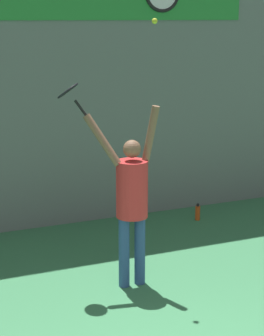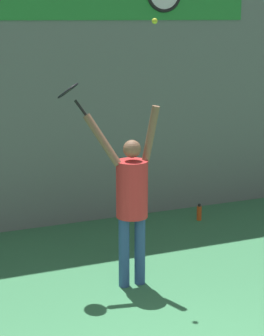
{
  "view_description": "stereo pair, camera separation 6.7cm",
  "coord_description": "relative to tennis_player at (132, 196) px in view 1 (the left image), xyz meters",
  "views": [
    {
      "loc": [
        -2.22,
        -3.43,
        3.16
      ],
      "look_at": [
        0.48,
        2.87,
        1.47
      ],
      "focal_mm": 65.0,
      "sensor_mm": 36.0,
      "label": 1
    },
    {
      "loc": [
        -2.16,
        -3.46,
        3.16
      ],
      "look_at": [
        0.48,
        2.87,
        1.47
      ],
      "focal_mm": 65.0,
      "sensor_mm": 36.0,
      "label": 2
    }
  ],
  "objects": [
    {
      "name": "water_bottle",
      "position": [
        1.93,
        1.82,
        -1.01
      ],
      "size": [
        0.08,
        0.08,
        0.27
      ],
      "color": "#D84C19",
      "rests_on": "ground_plane"
    },
    {
      "name": "tennis_player",
      "position": [
        0.0,
        0.0,
        0.0
      ],
      "size": [
        0.85,
        0.49,
        2.19
      ],
      "color": "#2D4C7F",
      "rests_on": "ground_plane"
    },
    {
      "name": "back_wall",
      "position": [
        -0.48,
        2.52,
        1.37
      ],
      "size": [
        18.0,
        0.1,
        5.0
      ],
      "color": "slate",
      "rests_on": "ground_plane"
    },
    {
      "name": "tennis_ball",
      "position": [
        0.24,
        -0.08,
        2.0
      ],
      "size": [
        0.06,
        0.06,
        0.06
      ],
      "color": "#CCDB2D"
    },
    {
      "name": "tennis_racket",
      "position": [
        -0.63,
        0.34,
        1.21
      ],
      "size": [
        0.38,
        0.37,
        0.38
      ],
      "color": "black"
    }
  ]
}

